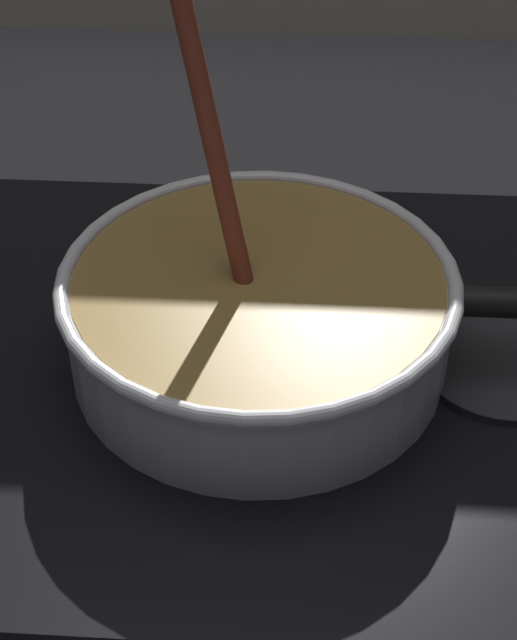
# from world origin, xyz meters

# --- Properties ---
(ground) EXTENTS (2.40, 1.60, 0.04)m
(ground) POSITION_xyz_m (0.00, 0.00, -0.02)
(ground) COLOR #4C4C51
(hob_plate) EXTENTS (0.56, 0.48, 0.01)m
(hob_plate) POSITION_xyz_m (0.06, 0.16, 0.01)
(hob_plate) COLOR black
(hob_plate) RESTS_ON ground
(burner_ring) EXTENTS (0.20, 0.20, 0.01)m
(burner_ring) POSITION_xyz_m (0.06, 0.16, 0.02)
(burner_ring) COLOR #592D0C
(burner_ring) RESTS_ON hob_plate
(spare_burner) EXTENTS (0.12, 0.12, 0.01)m
(spare_burner) POSITION_xyz_m (0.24, 0.16, 0.01)
(spare_burner) COLOR #262628
(spare_burner) RESTS_ON hob_plate
(cooking_pan) EXTENTS (0.41, 0.28, 0.33)m
(cooking_pan) POSITION_xyz_m (0.06, 0.16, 0.05)
(cooking_pan) COLOR silver
(cooking_pan) RESTS_ON hob_plate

